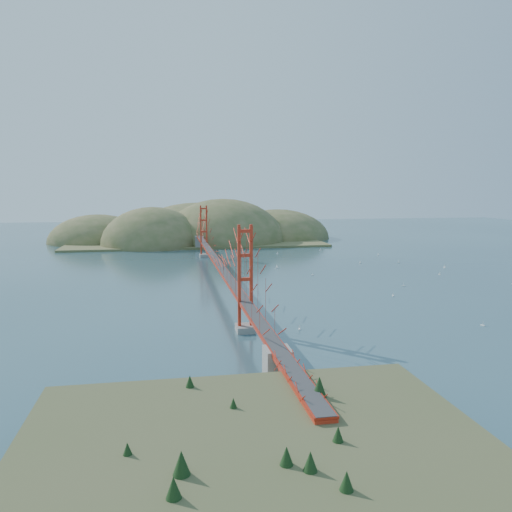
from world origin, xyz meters
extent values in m
plane|color=#2A4955|center=(0.00, 0.00, 0.00)|extent=(320.00, 320.00, 0.00)
cube|color=gray|center=(0.00, -30.00, 0.35)|extent=(2.00, 2.40, 0.70)
cube|color=gray|center=(0.00, 30.00, 0.35)|extent=(2.00, 2.40, 0.70)
cube|color=#B22513|center=(0.00, 0.00, 3.30)|extent=(1.40, 92.00, 0.16)
cube|color=#B22513|center=(0.00, 0.00, 3.10)|extent=(1.33, 92.00, 0.24)
cube|color=#38383A|center=(0.00, 0.00, 3.40)|extent=(1.19, 92.00, 0.03)
cube|color=gray|center=(0.00, -46.00, 1.65)|extent=(2.00, 2.20, 3.30)
cube|color=gray|center=(0.00, 46.00, 1.65)|extent=(2.20, 2.60, 3.30)
cube|color=#B22513|center=(0.00, -52.00, 3.30)|extent=(1.40, 12.00, 0.16)
cube|color=#B22513|center=(0.00, -52.00, 3.05)|extent=(1.33, 12.00, 0.30)
cube|color=gray|center=(0.00, -56.00, 1.47)|extent=(0.50, 0.70, 2.95)
cube|color=gray|center=(0.00, -53.00, 1.47)|extent=(0.50, 0.70, 2.95)
cube|color=gray|center=(0.00, -50.00, 1.47)|extent=(0.50, 0.70, 2.95)
cube|color=gray|center=(0.00, -48.00, 1.47)|extent=(0.50, 0.70, 2.95)
cube|color=#59544C|center=(0.00, -48.50, 0.12)|extent=(9.00, 6.00, 0.24)
cube|color=brown|center=(0.40, -47.80, 0.61)|extent=(3.70, 2.30, 0.75)
cube|color=gray|center=(0.40, -47.80, 1.04)|extent=(3.70, 2.30, 0.10)
cylinder|color=white|center=(0.40, -47.80, 1.49)|extent=(0.03, 0.03, 1.00)
cube|color=#4A512D|center=(-4.00, -60.00, 1.50)|extent=(24.00, 20.00, 3.00)
cube|color=#4A512D|center=(-4.00, -51.00, 0.90)|extent=(24.00, 3.00, 1.80)
cone|color=black|center=(-11.28, -58.67, 3.52)|extent=(0.73, 0.73, 1.04)
cone|color=black|center=(-2.89, -53.19, 3.33)|extent=(0.46, 0.46, 0.66)
cone|color=black|center=(-1.54, -59.89, 3.38)|extent=(0.53, 0.53, 0.76)
cone|color=black|center=(-0.32, -59.00, 3.30)|extent=(0.43, 0.43, 0.61)
cone|color=black|center=(-7.76, -56.91, 3.63)|extent=(0.88, 0.88, 1.26)
cone|color=black|center=(-8.27, -55.42, 3.37)|extent=(0.52, 0.52, 0.74)
cone|color=black|center=(-7.60, -54.77, 3.30)|extent=(0.42, 0.42, 0.60)
cone|color=black|center=(-4.26, -57.94, 3.52)|extent=(0.72, 0.72, 1.03)
cone|color=black|center=(-2.02, -55.17, 3.51)|extent=(0.72, 0.72, 1.03)
cone|color=black|center=(-4.04, -57.45, 3.56)|extent=(0.78, 0.78, 1.11)
cube|color=olive|center=(0.00, 64.00, 0.25)|extent=(70.00, 40.00, 0.60)
ellipsoid|color=olive|center=(-12.00, 56.00, 0.00)|extent=(28.00, 28.00, 21.00)
ellipsoid|color=olive|center=(8.00, 62.00, 0.00)|extent=(36.00, 36.00, 25.00)
ellipsoid|color=olive|center=(26.00, 70.00, 0.00)|extent=(32.00, 32.00, 18.00)
ellipsoid|color=olive|center=(-28.00, 68.00, 0.00)|extent=(28.00, 28.00, 16.00)
ellipsoid|color=olive|center=(2.00, 78.00, 0.00)|extent=(44.00, 44.00, 22.00)
cube|color=white|center=(6.00, -30.32, 0.06)|extent=(0.29, 0.56, 0.10)
cylinder|color=white|center=(6.00, -30.32, 0.35)|extent=(0.02, 0.02, 0.58)
cube|color=white|center=(28.82, -9.31, 0.06)|extent=(0.52, 0.43, 0.09)
cylinder|color=white|center=(28.82, -9.31, 0.34)|extent=(0.02, 0.02, 0.56)
cube|color=white|center=(31.27, 14.97, 0.05)|extent=(0.52, 0.26, 0.09)
cylinder|color=white|center=(31.27, 14.97, 0.32)|extent=(0.01, 0.01, 0.54)
cube|color=white|center=(12.76, 11.60, 0.07)|extent=(0.66, 0.44, 0.11)
cylinder|color=white|center=(12.76, 11.60, 0.41)|extent=(0.02, 0.02, 0.69)
cube|color=white|center=(23.90, -16.00, 0.06)|extent=(0.29, 0.53, 0.09)
cylinder|color=white|center=(23.90, -16.00, 0.33)|extent=(0.01, 0.01, 0.55)
cube|color=white|center=(45.62, 6.82, 0.07)|extent=(0.22, 0.61, 0.11)
cylinder|color=white|center=(45.62, 6.82, 0.39)|extent=(0.02, 0.02, 0.65)
cube|color=white|center=(40.38, -0.27, 0.05)|extent=(0.28, 0.51, 0.09)
cylinder|color=white|center=(40.38, -0.27, 0.32)|extent=(0.01, 0.01, 0.53)
cube|color=white|center=(17.61, 32.84, 0.05)|extent=(0.49, 0.16, 0.09)
cylinder|color=white|center=(17.61, 32.84, 0.32)|extent=(0.01, 0.01, 0.54)
cube|color=white|center=(39.49, 14.18, 0.07)|extent=(0.63, 0.41, 0.11)
cylinder|color=white|center=(39.49, 14.18, 0.39)|extent=(0.02, 0.02, 0.65)
cube|color=white|center=(29.68, 37.32, 0.06)|extent=(0.49, 0.57, 0.10)
cylinder|color=white|center=(29.68, 37.32, 0.37)|extent=(0.02, 0.02, 0.62)
cube|color=white|center=(17.37, 2.73, 0.05)|extent=(0.51, 0.36, 0.09)
cylinder|color=white|center=(17.37, 2.73, 0.32)|extent=(0.01, 0.01, 0.54)
cube|color=white|center=(26.93, -32.50, 0.06)|extent=(0.36, 0.53, 0.09)
cylinder|color=white|center=(26.93, -32.50, 0.33)|extent=(0.01, 0.01, 0.55)
cube|color=white|center=(40.06, 25.85, 0.05)|extent=(0.49, 0.36, 0.09)
cylinder|color=white|center=(40.06, 25.85, 0.31)|extent=(0.01, 0.01, 0.51)
camera|label=1|loc=(-8.16, -82.10, 15.50)|focal=35.00mm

